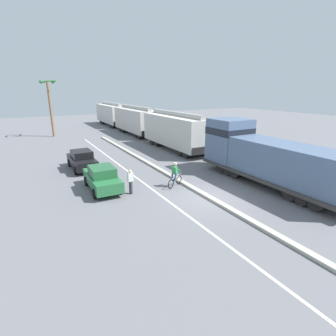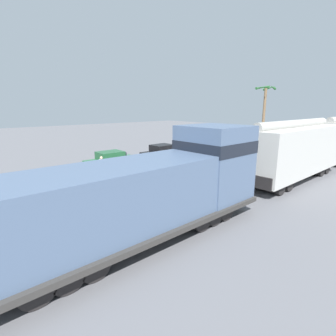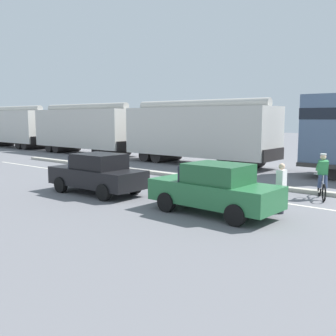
# 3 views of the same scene
# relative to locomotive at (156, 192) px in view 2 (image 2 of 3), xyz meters

# --- Properties ---
(ground_plane) EXTENTS (120.00, 120.00, 0.00)m
(ground_plane) POSITION_rel_locomotive_xyz_m (-5.16, -0.64, -1.80)
(ground_plane) COLOR slate
(median_curb) EXTENTS (0.36, 36.00, 0.16)m
(median_curb) POSITION_rel_locomotive_xyz_m (-5.16, 5.36, -1.72)
(median_curb) COLOR #B2AD9E
(median_curb) RESTS_ON ground
(lane_stripe) EXTENTS (0.14, 36.00, 0.01)m
(lane_stripe) POSITION_rel_locomotive_xyz_m (-7.56, 5.36, -1.79)
(lane_stripe) COLOR silver
(lane_stripe) RESTS_ON ground
(locomotive) EXTENTS (3.10, 11.61, 4.20)m
(locomotive) POSITION_rel_locomotive_xyz_m (0.00, 0.00, 0.00)
(locomotive) COLOR slate
(locomotive) RESTS_ON ground
(hopper_car_lead) EXTENTS (2.90, 10.60, 4.18)m
(hopper_car_lead) POSITION_rel_locomotive_xyz_m (0.00, 12.16, 0.28)
(hopper_car_lead) COLOR beige
(hopper_car_lead) RESTS_ON ground
(parked_car_green) EXTENTS (1.91, 4.24, 1.62)m
(parked_car_green) POSITION_rel_locomotive_xyz_m (-10.48, 4.00, -0.98)
(parked_car_green) COLOR #286B3D
(parked_car_green) RESTS_ON ground
(parked_car_black) EXTENTS (1.90, 4.23, 1.62)m
(parked_car_black) POSITION_rel_locomotive_xyz_m (-10.68, 9.48, -0.98)
(parked_car_black) COLOR black
(parked_car_black) RESTS_ON ground
(cyclist) EXTENTS (1.55, 0.84, 1.71)m
(cyclist) POSITION_rel_locomotive_xyz_m (-5.95, 2.16, -0.98)
(cyclist) COLOR black
(cyclist) RESTS_ON ground
(palm_tree_near) EXTENTS (2.28, 2.17, 7.83)m
(palm_tree_near) POSITION_rel_locomotive_xyz_m (-10.90, 27.86, 3.56)
(palm_tree_near) COLOR #846647
(palm_tree_near) RESTS_ON ground
(pedestrian_by_cars) EXTENTS (0.34, 0.22, 1.62)m
(pedestrian_by_cars) POSITION_rel_locomotive_xyz_m (-9.09, 2.39, -0.95)
(pedestrian_by_cars) COLOR #33333D
(pedestrian_by_cars) RESTS_ON ground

